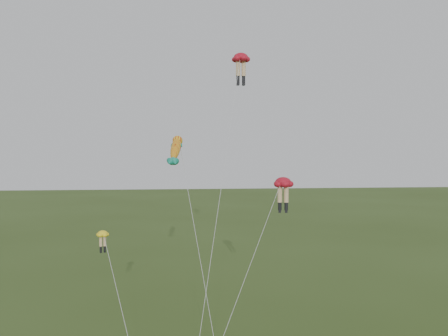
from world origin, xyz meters
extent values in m
ellipsoid|color=#B21223|center=(4.30, 13.09, 22.56)|extent=(1.90, 1.90, 0.86)
cylinder|color=#E3B986|center=(4.04, 13.06, 21.55)|extent=(0.38, 0.38, 1.32)
cylinder|color=black|center=(4.04, 13.06, 20.56)|extent=(0.30, 0.30, 0.66)
cube|color=black|center=(4.04, 13.06, 20.13)|extent=(0.25, 0.40, 0.19)
cylinder|color=#E3B986|center=(4.57, 13.12, 21.55)|extent=(0.38, 0.38, 1.32)
cylinder|color=black|center=(4.57, 13.12, 20.56)|extent=(0.30, 0.30, 0.66)
cube|color=black|center=(4.57, 13.12, 20.13)|extent=(0.25, 0.40, 0.19)
cylinder|color=silver|center=(1.80, 5.31, 11.60)|extent=(5.06, 15.59, 22.78)
ellipsoid|color=#B21223|center=(6.74, 6.28, 11.62)|extent=(1.93, 1.93, 0.82)
cylinder|color=#E3B986|center=(6.49, 6.33, 10.65)|extent=(0.36, 0.36, 1.25)
cylinder|color=black|center=(6.49, 6.33, 9.71)|extent=(0.28, 0.28, 0.63)
cube|color=black|center=(6.49, 6.33, 9.31)|extent=(0.27, 0.40, 0.18)
cylinder|color=#E3B986|center=(6.98, 6.23, 10.65)|extent=(0.36, 0.36, 1.25)
cylinder|color=black|center=(6.98, 6.23, 9.71)|extent=(0.28, 0.28, 0.63)
cube|color=black|center=(6.98, 6.23, 9.31)|extent=(0.27, 0.40, 0.18)
cylinder|color=silver|center=(3.52, 2.28, 6.12)|extent=(6.47, 8.05, 11.82)
ellipsoid|color=yellow|center=(-6.97, 4.52, 8.08)|extent=(1.23, 1.23, 0.47)
cylinder|color=#E3B986|center=(-7.11, 4.47, 7.52)|extent=(0.21, 0.21, 0.72)
cylinder|color=black|center=(-7.11, 4.47, 6.98)|extent=(0.16, 0.16, 0.36)
cube|color=black|center=(-7.11, 4.47, 6.75)|extent=(0.19, 0.24, 0.11)
cylinder|color=#E3B986|center=(-6.84, 4.57, 7.52)|extent=(0.21, 0.21, 0.72)
cylinder|color=black|center=(-6.84, 4.57, 6.98)|extent=(0.16, 0.16, 0.36)
cube|color=black|center=(-6.84, 4.57, 6.75)|extent=(0.19, 0.24, 0.11)
cylinder|color=silver|center=(-5.42, 0.76, 4.27)|extent=(3.15, 7.55, 8.11)
ellipsoid|color=yellow|center=(-1.63, 9.10, 14.34)|extent=(1.43, 3.28, 2.61)
sphere|color=yellow|center=(-1.63, 9.10, 14.34)|extent=(1.10, 1.39, 1.25)
cone|color=#168F76|center=(-1.63, 9.10, 14.34)|extent=(0.89, 1.25, 1.22)
cone|color=#168F76|center=(-1.63, 9.10, 14.34)|extent=(0.89, 1.25, 1.22)
cone|color=#168F76|center=(-1.63, 9.10, 14.34)|extent=(0.50, 0.70, 0.68)
cone|color=#168F76|center=(-1.63, 9.10, 14.34)|extent=(0.50, 0.70, 0.68)
cone|color=red|center=(-1.63, 9.10, 14.34)|extent=(0.54, 0.71, 0.66)
cylinder|color=silver|center=(-0.32, 3.45, 7.28)|extent=(2.65, 11.34, 14.14)
camera|label=1|loc=(-1.91, -32.13, 14.12)|focal=40.00mm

